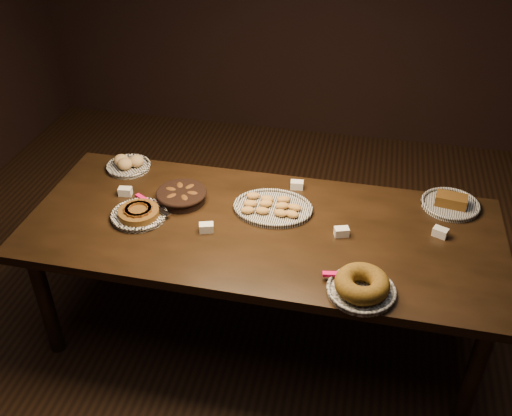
% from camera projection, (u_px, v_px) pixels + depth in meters
% --- Properties ---
extents(ground, '(5.00, 5.00, 0.00)m').
position_uv_depth(ground, '(261.00, 329.00, 3.31)').
color(ground, black).
rests_on(ground, ground).
extents(buffet_table, '(2.40, 1.00, 0.75)m').
position_uv_depth(buffet_table, '(262.00, 237.00, 2.92)').
color(buffet_table, black).
rests_on(buffet_table, ground).
extents(apple_tart_plate, '(0.31, 0.30, 0.06)m').
position_uv_depth(apple_tart_plate, '(139.00, 213.00, 2.93)').
color(apple_tart_plate, white).
rests_on(apple_tart_plate, buffet_table).
extents(madeleine_platter, '(0.41, 0.34, 0.05)m').
position_uv_depth(madeleine_platter, '(272.00, 207.00, 2.98)').
color(madeleine_platter, black).
rests_on(madeleine_platter, buffet_table).
extents(bundt_cake_plate, '(0.33, 0.30, 0.10)m').
position_uv_depth(bundt_cake_plate, '(362.00, 286.00, 2.46)').
color(bundt_cake_plate, black).
rests_on(bundt_cake_plate, buffet_table).
extents(croissant_basket, '(0.32, 0.32, 0.07)m').
position_uv_depth(croissant_basket, '(182.00, 195.00, 3.04)').
color(croissant_basket, black).
rests_on(croissant_basket, buffet_table).
extents(bread_roll_plate, '(0.26, 0.26, 0.08)m').
position_uv_depth(bread_roll_plate, '(128.00, 164.00, 3.32)').
color(bread_roll_plate, white).
rests_on(bread_roll_plate, buffet_table).
extents(loaf_plate, '(0.30, 0.30, 0.07)m').
position_uv_depth(loaf_plate, '(450.00, 203.00, 3.01)').
color(loaf_plate, black).
rests_on(loaf_plate, buffet_table).
extents(tent_cards, '(1.74, 0.54, 0.04)m').
position_uv_depth(tent_cards, '(279.00, 213.00, 2.93)').
color(tent_cards, white).
rests_on(tent_cards, buffet_table).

